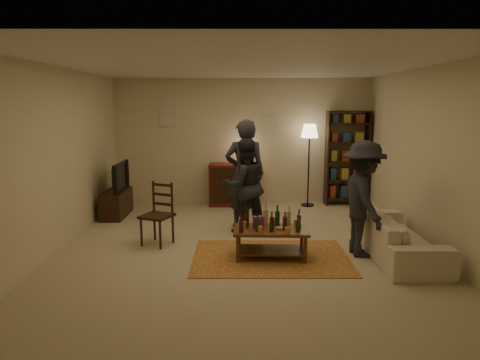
{
  "coord_description": "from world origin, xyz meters",
  "views": [
    {
      "loc": [
        -0.06,
        -6.3,
        2.15
      ],
      "look_at": [
        -0.05,
        0.1,
        1.01
      ],
      "focal_mm": 32.0,
      "sensor_mm": 36.0,
      "label": 1
    }
  ],
  "objects_px": {
    "dining_chair": "(159,211)",
    "tv_stand": "(116,197)",
    "dresser": "(233,183)",
    "coffee_table": "(271,232)",
    "person_right": "(244,186)",
    "sofa": "(396,235)",
    "person_by_sofa": "(363,199)",
    "floor_lamp": "(309,137)",
    "bookshelf": "(347,157)",
    "person_left": "(245,174)"
  },
  "relations": [
    {
      "from": "dining_chair",
      "to": "tv_stand",
      "type": "relative_size",
      "value": 0.93
    },
    {
      "from": "dresser",
      "to": "tv_stand",
      "type": "bearing_deg",
      "value": -157.93
    },
    {
      "from": "coffee_table",
      "to": "person_right",
      "type": "bearing_deg",
      "value": 105.87
    },
    {
      "from": "dresser",
      "to": "person_right",
      "type": "height_order",
      "value": "person_right"
    },
    {
      "from": "sofa",
      "to": "coffee_table",
      "type": "bearing_deg",
      "value": 93.45
    },
    {
      "from": "person_right",
      "to": "person_by_sofa",
      "type": "bearing_deg",
      "value": 121.48
    },
    {
      "from": "floor_lamp",
      "to": "person_right",
      "type": "distance_m",
      "value": 2.44
    },
    {
      "from": "tv_stand",
      "to": "dining_chair",
      "type": "bearing_deg",
      "value": -55.71
    },
    {
      "from": "dining_chair",
      "to": "floor_lamp",
      "type": "distance_m",
      "value": 3.83
    },
    {
      "from": "sofa",
      "to": "floor_lamp",
      "type": "bearing_deg",
      "value": 14.5
    },
    {
      "from": "dresser",
      "to": "person_by_sofa",
      "type": "relative_size",
      "value": 0.82
    },
    {
      "from": "tv_stand",
      "to": "dresser",
      "type": "relative_size",
      "value": 0.78
    },
    {
      "from": "dresser",
      "to": "sofa",
      "type": "relative_size",
      "value": 0.65
    },
    {
      "from": "dresser",
      "to": "bookshelf",
      "type": "xyz_separation_m",
      "value": [
        2.44,
        0.07,
        0.56
      ]
    },
    {
      "from": "floor_lamp",
      "to": "person_left",
      "type": "bearing_deg",
      "value": -130.69
    },
    {
      "from": "dining_chair",
      "to": "tv_stand",
      "type": "xyz_separation_m",
      "value": [
        -1.14,
        1.67,
        -0.13
      ]
    },
    {
      "from": "dresser",
      "to": "person_left",
      "type": "bearing_deg",
      "value": -82.06
    },
    {
      "from": "floor_lamp",
      "to": "person_left",
      "type": "relative_size",
      "value": 0.92
    },
    {
      "from": "coffee_table",
      "to": "sofa",
      "type": "distance_m",
      "value": 1.82
    },
    {
      "from": "coffee_table",
      "to": "dining_chair",
      "type": "xyz_separation_m",
      "value": [
        -1.69,
        0.64,
        0.13
      ]
    },
    {
      "from": "dining_chair",
      "to": "sofa",
      "type": "xyz_separation_m",
      "value": [
        3.5,
        -0.53,
        -0.21
      ]
    },
    {
      "from": "dining_chair",
      "to": "person_by_sofa",
      "type": "height_order",
      "value": "person_by_sofa"
    },
    {
      "from": "tv_stand",
      "to": "sofa",
      "type": "relative_size",
      "value": 0.51
    },
    {
      "from": "person_left",
      "to": "person_right",
      "type": "bearing_deg",
      "value": 84.3
    },
    {
      "from": "tv_stand",
      "to": "coffee_table",
      "type": "bearing_deg",
      "value": -39.23
    },
    {
      "from": "bookshelf",
      "to": "floor_lamp",
      "type": "height_order",
      "value": "bookshelf"
    },
    {
      "from": "dresser",
      "to": "person_left",
      "type": "xyz_separation_m",
      "value": [
        0.23,
        -1.66,
        0.47
      ]
    },
    {
      "from": "floor_lamp",
      "to": "person_left",
      "type": "distance_m",
      "value": 2.17
    },
    {
      "from": "dresser",
      "to": "person_by_sofa",
      "type": "xyz_separation_m",
      "value": [
        1.89,
        -3.1,
        0.35
      ]
    },
    {
      "from": "dresser",
      "to": "bookshelf",
      "type": "distance_m",
      "value": 2.5
    },
    {
      "from": "coffee_table",
      "to": "person_by_sofa",
      "type": "distance_m",
      "value": 1.39
    },
    {
      "from": "coffee_table",
      "to": "tv_stand",
      "type": "height_order",
      "value": "tv_stand"
    },
    {
      "from": "dresser",
      "to": "person_right",
      "type": "bearing_deg",
      "value": -83.73
    },
    {
      "from": "bookshelf",
      "to": "person_by_sofa",
      "type": "height_order",
      "value": "bookshelf"
    },
    {
      "from": "person_left",
      "to": "person_right",
      "type": "relative_size",
      "value": 1.19
    },
    {
      "from": "coffee_table",
      "to": "floor_lamp",
      "type": "height_order",
      "value": "floor_lamp"
    },
    {
      "from": "dresser",
      "to": "person_right",
      "type": "relative_size",
      "value": 0.85
    },
    {
      "from": "dresser",
      "to": "person_by_sofa",
      "type": "height_order",
      "value": "person_by_sofa"
    },
    {
      "from": "coffee_table",
      "to": "tv_stand",
      "type": "bearing_deg",
      "value": 140.77
    },
    {
      "from": "dining_chair",
      "to": "coffee_table",
      "type": "bearing_deg",
      "value": 3.52
    },
    {
      "from": "tv_stand",
      "to": "dresser",
      "type": "xyz_separation_m",
      "value": [
        2.25,
        0.91,
        0.09
      ]
    },
    {
      "from": "floor_lamp",
      "to": "tv_stand",
      "type": "bearing_deg",
      "value": -167.57
    },
    {
      "from": "floor_lamp",
      "to": "person_by_sofa",
      "type": "bearing_deg",
      "value": -84.57
    },
    {
      "from": "floor_lamp",
      "to": "person_right",
      "type": "bearing_deg",
      "value": -126.39
    },
    {
      "from": "bookshelf",
      "to": "person_by_sofa",
      "type": "xyz_separation_m",
      "value": [
        -0.55,
        -3.17,
        -0.2
      ]
    },
    {
      "from": "dining_chair",
      "to": "person_right",
      "type": "bearing_deg",
      "value": 49.86
    },
    {
      "from": "tv_stand",
      "to": "person_by_sofa",
      "type": "bearing_deg",
      "value": -27.84
    },
    {
      "from": "coffee_table",
      "to": "dresser",
      "type": "xyz_separation_m",
      "value": [
        -0.58,
        3.22,
        0.09
      ]
    },
    {
      "from": "tv_stand",
      "to": "dresser",
      "type": "height_order",
      "value": "dresser"
    },
    {
      "from": "person_right",
      "to": "dresser",
      "type": "bearing_deg",
      "value": -107.71
    }
  ]
}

